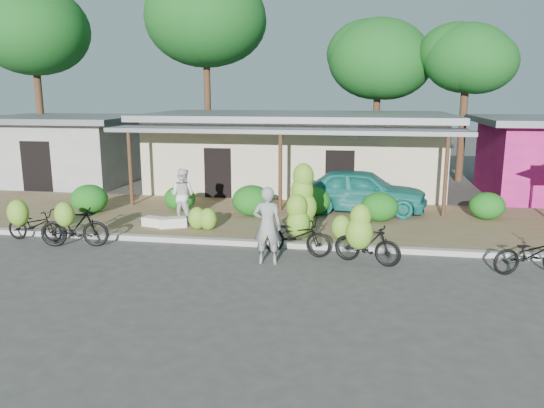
{
  "coord_description": "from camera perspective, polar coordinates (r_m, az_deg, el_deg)",
  "views": [
    {
      "loc": [
        2.78,
        -12.13,
        4.28
      ],
      "look_at": [
        0.38,
        2.12,
        1.2
      ],
      "focal_mm": 35.0,
      "sensor_mm": 36.0,
      "label": 1
    }
  ],
  "objects": [
    {
      "name": "bike_far_right",
      "position": [
        14.07,
        26.12,
        -4.84
      ],
      "size": [
        1.99,
        1.16,
        0.99
      ],
      "rotation": [
        0.0,
        0.0,
        1.85
      ],
      "color": "black",
      "rests_on": "ground"
    },
    {
      "name": "sidewalk",
      "position": [
        17.86,
        0.35,
        -1.64
      ],
      "size": [
        60.0,
        6.0,
        0.12
      ],
      "primitive_type": "cube",
      "color": "olive",
      "rests_on": "ground"
    },
    {
      "name": "bike_right",
      "position": [
        13.34,
        9.96,
        -3.67
      ],
      "size": [
        1.81,
        1.41,
        1.66
      ],
      "rotation": [
        0.0,
        0.0,
        1.24
      ],
      "color": "black",
      "rests_on": "ground"
    },
    {
      "name": "bike_center",
      "position": [
        14.27,
        2.86,
        -1.76
      ],
      "size": [
        2.11,
        1.43,
        2.39
      ],
      "rotation": [
        0.0,
        0.0,
        1.32
      ],
      "color": "black",
      "rests_on": "ground"
    },
    {
      "name": "vendor",
      "position": [
        13.27,
        -0.51,
        -2.34
      ],
      "size": [
        0.76,
        0.53,
        1.98
      ],
      "primitive_type": "imported",
      "rotation": [
        0.0,
        0.0,
        3.22
      ],
      "color": "gray",
      "rests_on": "ground"
    },
    {
      "name": "tree_near_right",
      "position": [
        27.17,
        19.84,
        14.72
      ],
      "size": [
        4.22,
        4.02,
        7.46
      ],
      "color": "#4C341E",
      "rests_on": "ground"
    },
    {
      "name": "hedge_5",
      "position": [
        18.89,
        22.13,
        -0.19
      ],
      "size": [
        1.16,
        1.04,
        0.9
      ],
      "primitive_type": "ellipsoid",
      "color": "#166216",
      "rests_on": "sidewalk"
    },
    {
      "name": "shop_grey",
      "position": [
        27.05,
        -21.21,
        5.57
      ],
      "size": [
        7.0,
        6.0,
        3.15
      ],
      "color": "#A5A59F",
      "rests_on": "ground"
    },
    {
      "name": "hedge_4",
      "position": [
        17.59,
        11.48,
        -0.3
      ],
      "size": [
        1.22,
        1.09,
        0.95
      ],
      "primitive_type": "ellipsoid",
      "color": "#166216",
      "rests_on": "sidewalk"
    },
    {
      "name": "loose_banana_c",
      "position": [
        15.32,
        7.45,
        -2.47
      ],
      "size": [
        0.56,
        0.48,
        0.7
      ],
      "primitive_type": "ellipsoid",
      "color": "#6EA328",
      "rests_on": "sidewalk"
    },
    {
      "name": "bystander",
      "position": [
        17.38,
        -9.59,
        0.95
      ],
      "size": [
        0.97,
        0.83,
        1.74
      ],
      "primitive_type": "imported",
      "rotation": [
        0.0,
        0.0,
        2.93
      ],
      "color": "silver",
      "rests_on": "sidewalk"
    },
    {
      "name": "bike_far_left",
      "position": [
        16.8,
        -24.42,
        -1.86
      ],
      "size": [
        1.8,
        1.26,
        1.35
      ],
      "rotation": [
        0.0,
        0.0,
        1.52
      ],
      "color": "black",
      "rests_on": "ground"
    },
    {
      "name": "tree_center_right",
      "position": [
        28.8,
        11.01,
        15.24
      ],
      "size": [
        5.26,
        5.15,
        7.95
      ],
      "color": "#4C341E",
      "rests_on": "ground"
    },
    {
      "name": "loose_banana_a",
      "position": [
        16.29,
        -6.9,
        -1.62
      ],
      "size": [
        0.54,
        0.46,
        0.68
      ],
      "primitive_type": "ellipsoid",
      "color": "#6EA328",
      "rests_on": "sidewalk"
    },
    {
      "name": "shop_main",
      "position": [
        23.37,
        2.7,
        5.73
      ],
      "size": [
        13.0,
        8.5,
        3.35
      ],
      "color": "#C3B093",
      "rests_on": "ground"
    },
    {
      "name": "tree_back_left",
      "position": [
        30.3,
        -24.53,
        16.81
      ],
      "size": [
        5.61,
        5.52,
        9.46
      ],
      "color": "#4C341E",
      "rests_on": "ground"
    },
    {
      "name": "hedge_3",
      "position": [
        18.15,
        4.34,
        0.35
      ],
      "size": [
        1.27,
        1.14,
        0.99
      ],
      "primitive_type": "ellipsoid",
      "color": "#166216",
      "rests_on": "sidewalk"
    },
    {
      "name": "curb",
      "position": [
        15.0,
        -1.5,
        -4.25
      ],
      "size": [
        60.0,
        0.25,
        0.15
      ],
      "primitive_type": "cube",
      "color": "#A8A399",
      "rests_on": "ground"
    },
    {
      "name": "bike_left",
      "position": [
        15.72,
        -20.61,
        -2.16
      ],
      "size": [
        1.96,
        1.31,
        1.42
      ],
      "rotation": [
        0.0,
        0.0,
        1.76
      ],
      "color": "black",
      "rests_on": "ground"
    },
    {
      "name": "hedge_1",
      "position": [
        19.14,
        -9.88,
        0.63
      ],
      "size": [
        1.12,
        1.0,
        0.87
      ],
      "primitive_type": "ellipsoid",
      "color": "#166216",
      "rests_on": "sidewalk"
    },
    {
      "name": "sack_near",
      "position": [
        16.84,
        -10.64,
        -1.95
      ],
      "size": [
        0.94,
        0.71,
        0.3
      ],
      "primitive_type": "cube",
      "rotation": [
        0.0,
        0.0,
        0.42
      ],
      "color": "silver",
      "rests_on": "sidewalk"
    },
    {
      "name": "teal_van",
      "position": [
        18.81,
        9.59,
        1.46
      ],
      "size": [
        4.59,
        2.11,
        1.53
      ],
      "primitive_type": "imported",
      "rotation": [
        0.0,
        0.0,
        1.5
      ],
      "color": "#1A756A",
      "rests_on": "sidewalk"
    },
    {
      "name": "hedge_0",
      "position": [
        19.46,
        -19.04,
        0.53
      ],
      "size": [
        1.28,
        1.15,
        1.0
      ],
      "primitive_type": "ellipsoid",
      "color": "#166216",
      "rests_on": "sidewalk"
    },
    {
      "name": "hedge_2",
      "position": [
        17.98,
        -2.17,
        0.36
      ],
      "size": [
        1.35,
        1.22,
        1.05
      ],
      "primitive_type": "ellipsoid",
      "color": "#166216",
      "rests_on": "sidewalk"
    },
    {
      "name": "loose_banana_b",
      "position": [
        16.42,
        -8.04,
        -1.51
      ],
      "size": [
        0.56,
        0.47,
        0.7
      ],
      "primitive_type": "ellipsoid",
      "color": "#6EA328",
      "rests_on": "sidewalk"
    },
    {
      "name": "tree_far_center",
      "position": [
        29.74,
        -7.48,
        19.41
      ],
      "size": [
        6.39,
        6.37,
        10.6
      ],
      "color": "#4C341E",
      "rests_on": "ground"
    },
    {
      "name": "sack_far",
      "position": [
        17.09,
        -12.49,
        -1.87
      ],
      "size": [
        0.82,
        0.55,
        0.28
      ],
      "primitive_type": "cube",
      "rotation": [
        0.0,
        0.0,
        -0.25
      ],
      "color": "silver",
      "rests_on": "sidewalk"
    },
    {
      "name": "ground",
      "position": [
        13.16,
        -3.18,
        -6.97
      ],
      "size": [
        100.0,
        100.0,
        0.0
      ],
      "primitive_type": "plane",
      "color": "#423F3D",
      "rests_on": "ground"
    }
  ]
}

